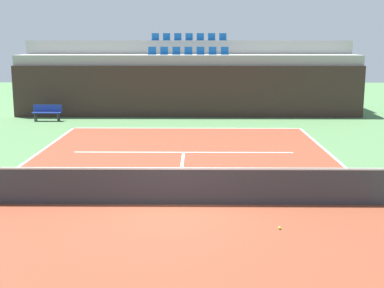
{
  "coord_description": "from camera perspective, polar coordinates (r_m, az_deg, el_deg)",
  "views": [
    {
      "loc": [
        0.52,
        -12.97,
        4.16
      ],
      "look_at": [
        0.36,
        2.0,
        1.2
      ],
      "focal_mm": 49.18,
      "sensor_mm": 36.0,
      "label": 1
    }
  ],
  "objects": [
    {
      "name": "court_surface",
      "position": [
        13.63,
        -1.63,
        -6.57
      ],
      "size": [
        11.0,
        24.0,
        0.01
      ],
      "primitive_type": "cube",
      "color": "brown",
      "rests_on": "ground_plane"
    },
    {
      "name": "stands_tier_lower",
      "position": [
        30.16,
        -0.39,
        6.47
      ],
      "size": [
        19.15,
        2.4,
        3.37
      ],
      "primitive_type": "cube",
      "color": "#9E9E99",
      "rests_on": "ground_plane"
    },
    {
      "name": "back_wall",
      "position": [
        28.84,
        -0.44,
        5.7
      ],
      "size": [
        19.15,
        0.3,
        2.81
      ],
      "primitive_type": "cube",
      "color": "#33231E",
      "rests_on": "ground_plane"
    },
    {
      "name": "baseline_far",
      "position": [
        25.27,
        -0.59,
        1.73
      ],
      "size": [
        11.0,
        0.1,
        0.0
      ],
      "primitive_type": "cube",
      "color": "white",
      "rests_on": "court_surface"
    },
    {
      "name": "service_line_far",
      "position": [
        19.81,
        -0.92,
        -0.9
      ],
      "size": [
        8.26,
        0.1,
        0.0
      ],
      "primitive_type": "cube",
      "color": "white",
      "rests_on": "court_surface"
    },
    {
      "name": "stands_tier_upper",
      "position": [
        32.53,
        -0.32,
        7.5
      ],
      "size": [
        19.15,
        2.4,
        4.15
      ],
      "primitive_type": "cube",
      "color": "#9E9E99",
      "rests_on": "ground_plane"
    },
    {
      "name": "seating_row_upper",
      "position": [
        32.55,
        -0.32,
        11.38
      ],
      "size": [
        4.56,
        0.44,
        0.44
      ],
      "color": "#145193",
      "rests_on": "stands_tier_upper"
    },
    {
      "name": "tennis_ball_0",
      "position": [
        12.04,
        9.48,
        -8.96
      ],
      "size": [
        0.07,
        0.07,
        0.07
      ],
      "primitive_type": "sphere",
      "color": "#CCE033",
      "rests_on": "court_surface"
    },
    {
      "name": "tennis_net",
      "position": [
        13.48,
        -1.64,
        -4.53
      ],
      "size": [
        11.08,
        0.08,
        1.07
      ],
      "color": "black",
      "rests_on": "court_surface"
    },
    {
      "name": "centre_service_line",
      "position": [
        16.7,
        -1.2,
        -3.2
      ],
      "size": [
        0.1,
        6.4,
        0.0
      ],
      "primitive_type": "cube",
      "color": "white",
      "rests_on": "court_surface"
    },
    {
      "name": "seating_row_lower",
      "position": [
        30.16,
        -0.4,
        9.9
      ],
      "size": [
        4.56,
        0.44,
        0.44
      ],
      "color": "#145193",
      "rests_on": "stands_tier_lower"
    },
    {
      "name": "player_bench",
      "position": [
        28.59,
        -15.44,
        3.43
      ],
      "size": [
        1.5,
        0.4,
        0.85
      ],
      "color": "navy",
      "rests_on": "ground_plane"
    },
    {
      "name": "ground_plane",
      "position": [
        13.63,
        -1.62,
        -6.59
      ],
      "size": [
        80.0,
        80.0,
        0.0
      ],
      "primitive_type": "plane",
      "color": "#477042"
    }
  ]
}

